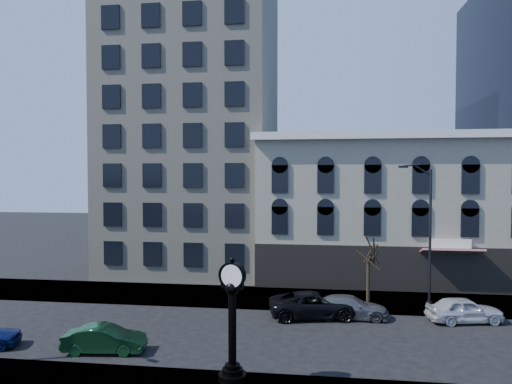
# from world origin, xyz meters

# --- Properties ---
(ground) EXTENTS (160.00, 160.00, 0.00)m
(ground) POSITION_xyz_m (0.00, 0.00, 0.00)
(ground) COLOR black
(ground) RESTS_ON ground
(sidewalk_far) EXTENTS (160.00, 6.00, 0.12)m
(sidewalk_far) POSITION_xyz_m (0.00, 8.00, 0.06)
(sidewalk_far) COLOR gray
(sidewalk_far) RESTS_ON ground
(cream_tower) EXTENTS (15.90, 15.40, 42.50)m
(cream_tower) POSITION_xyz_m (-6.11, 18.88, 19.32)
(cream_tower) COLOR beige
(cream_tower) RESTS_ON ground
(victorian_row) EXTENTS (22.60, 11.19, 12.50)m
(victorian_row) POSITION_xyz_m (12.00, 15.89, 6.00)
(victorian_row) COLOR #A29E86
(victorian_row) RESTS_ON ground
(street_clock) EXTENTS (1.23, 1.23, 5.42)m
(street_clock) POSITION_xyz_m (2.28, -6.00, 2.57)
(street_clock) COLOR black
(street_clock) RESTS_ON sidewalk_near
(street_lamp_far) EXTENTS (2.54, 0.78, 9.91)m
(street_lamp_far) POSITION_xyz_m (12.77, 6.42, 7.60)
(street_lamp_far) COLOR black
(street_lamp_far) RESTS_ON sidewalk_far
(bare_tree_far) EXTENTS (3.02, 3.02, 5.19)m
(bare_tree_far) POSITION_xyz_m (9.44, 6.62, 4.03)
(bare_tree_far) COLOR #312618
(bare_tree_far) RESTS_ON sidewalk_far
(car_near_b) EXTENTS (4.26, 1.90, 1.36)m
(car_near_b) POSITION_xyz_m (-4.86, -3.34, 0.68)
(car_near_b) COLOR #143F1E
(car_near_b) RESTS_ON ground
(car_far_a) EXTENTS (6.17, 3.70, 1.60)m
(car_far_a) POSITION_xyz_m (5.78, 3.90, 0.80)
(car_far_a) COLOR black
(car_far_a) RESTS_ON ground
(car_far_b) EXTENTS (4.84, 1.99, 1.40)m
(car_far_b) POSITION_xyz_m (8.02, 4.02, 0.70)
(car_far_b) COLOR #595B60
(car_far_b) RESTS_ON ground
(car_far_c) EXTENTS (4.79, 2.62, 1.55)m
(car_far_c) POSITION_xyz_m (14.97, 4.10, 0.77)
(car_far_c) COLOR silver
(car_far_c) RESTS_ON ground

